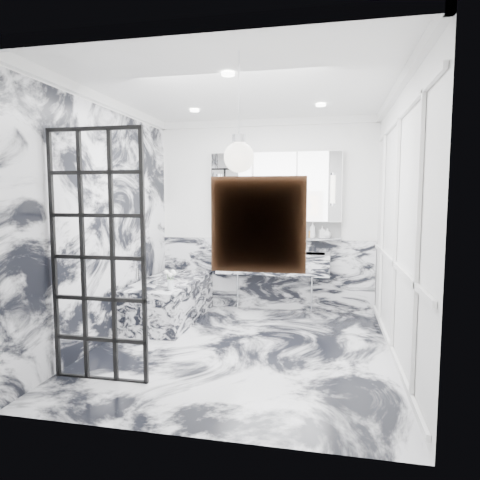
% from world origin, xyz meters
% --- Properties ---
extents(floor, '(3.60, 3.60, 0.00)m').
position_xyz_m(floor, '(0.00, 0.00, 0.00)').
color(floor, silver).
rests_on(floor, ground).
extents(ceiling, '(3.60, 3.60, 0.00)m').
position_xyz_m(ceiling, '(0.00, 0.00, 2.80)').
color(ceiling, white).
rests_on(ceiling, wall_back).
extents(wall_back, '(3.60, 0.00, 3.60)m').
position_xyz_m(wall_back, '(0.00, 1.80, 1.40)').
color(wall_back, white).
rests_on(wall_back, floor).
extents(wall_front, '(3.60, 0.00, 3.60)m').
position_xyz_m(wall_front, '(0.00, -1.80, 1.40)').
color(wall_front, white).
rests_on(wall_front, floor).
extents(wall_left, '(0.00, 3.60, 3.60)m').
position_xyz_m(wall_left, '(-1.60, 0.00, 1.40)').
color(wall_left, white).
rests_on(wall_left, floor).
extents(wall_right, '(0.00, 3.60, 3.60)m').
position_xyz_m(wall_right, '(1.60, 0.00, 1.40)').
color(wall_right, white).
rests_on(wall_right, floor).
extents(marble_clad_back, '(3.18, 0.05, 1.05)m').
position_xyz_m(marble_clad_back, '(0.00, 1.78, 0.53)').
color(marble_clad_back, silver).
rests_on(marble_clad_back, floor).
extents(marble_clad_left, '(0.02, 3.56, 2.68)m').
position_xyz_m(marble_clad_left, '(-1.59, 0.00, 1.34)').
color(marble_clad_left, silver).
rests_on(marble_clad_left, floor).
extents(panel_molding, '(0.03, 3.40, 2.30)m').
position_xyz_m(panel_molding, '(1.58, 0.00, 1.30)').
color(panel_molding, white).
rests_on(panel_molding, floor).
extents(soap_bottle_a, '(0.11, 0.11, 0.22)m').
position_xyz_m(soap_bottle_a, '(0.70, 1.71, 1.20)').
color(soap_bottle_a, '#8C5919').
rests_on(soap_bottle_a, ledge).
extents(soap_bottle_b, '(0.10, 0.10, 0.17)m').
position_xyz_m(soap_bottle_b, '(0.83, 1.71, 1.18)').
color(soap_bottle_b, '#4C4C51').
rests_on(soap_bottle_b, ledge).
extents(soap_bottle_c, '(0.14, 0.14, 0.14)m').
position_xyz_m(soap_bottle_c, '(0.91, 1.71, 1.16)').
color(soap_bottle_c, silver).
rests_on(soap_bottle_c, ledge).
extents(face_pot, '(0.15, 0.15, 0.15)m').
position_xyz_m(face_pot, '(0.06, 1.71, 1.17)').
color(face_pot, white).
rests_on(face_pot, ledge).
extents(amber_bottle, '(0.04, 0.04, 0.10)m').
position_xyz_m(amber_bottle, '(0.66, 1.71, 1.14)').
color(amber_bottle, '#8C5919').
rests_on(amber_bottle, ledge).
extents(flower_vase, '(0.07, 0.07, 0.12)m').
position_xyz_m(flower_vase, '(-0.95, 0.34, 0.61)').
color(flower_vase, silver).
rests_on(flower_vase, bathtub).
extents(crittall_door, '(0.88, 0.04, 2.26)m').
position_xyz_m(crittall_door, '(-1.10, -1.05, 1.13)').
color(crittall_door, black).
rests_on(crittall_door, floor).
extents(artwork, '(0.52, 0.05, 0.52)m').
position_xyz_m(artwork, '(0.47, -1.76, 1.49)').
color(artwork, '#C36D14').
rests_on(artwork, wall_front).
extents(pendant_light, '(0.23, 0.23, 0.23)m').
position_xyz_m(pendant_light, '(0.25, -1.29, 1.97)').
color(pendant_light, white).
rests_on(pendant_light, ceiling).
extents(trough_sink, '(1.60, 0.45, 0.30)m').
position_xyz_m(trough_sink, '(0.15, 1.55, 0.73)').
color(trough_sink, silver).
rests_on(trough_sink, wall_back).
extents(ledge, '(1.90, 0.14, 0.04)m').
position_xyz_m(ledge, '(0.15, 1.72, 1.07)').
color(ledge, silver).
rests_on(ledge, wall_back).
extents(subway_tile, '(1.90, 0.03, 0.23)m').
position_xyz_m(subway_tile, '(0.15, 1.78, 1.21)').
color(subway_tile, white).
rests_on(subway_tile, wall_back).
extents(mirror_cabinet, '(1.90, 0.16, 1.00)m').
position_xyz_m(mirror_cabinet, '(0.15, 1.73, 1.82)').
color(mirror_cabinet, white).
rests_on(mirror_cabinet, wall_back).
extents(sconce_left, '(0.07, 0.07, 0.40)m').
position_xyz_m(sconce_left, '(-0.67, 1.63, 1.78)').
color(sconce_left, white).
rests_on(sconce_left, mirror_cabinet).
extents(sconce_right, '(0.07, 0.07, 0.40)m').
position_xyz_m(sconce_right, '(0.97, 1.63, 1.78)').
color(sconce_right, white).
rests_on(sconce_right, mirror_cabinet).
extents(bathtub, '(0.75, 1.65, 0.55)m').
position_xyz_m(bathtub, '(-1.18, 0.90, 0.28)').
color(bathtub, silver).
rests_on(bathtub, floor).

